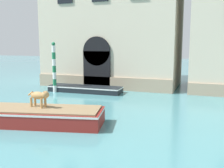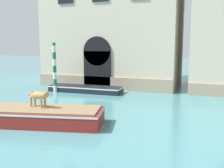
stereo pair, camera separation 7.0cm
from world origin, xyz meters
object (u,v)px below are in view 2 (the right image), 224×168
Objects in this scene: dog_on_deck at (39,96)px; boat_moored_near_palazzo at (85,89)px; boat_foreground at (10,114)px; mooring_pole_0 at (54,67)px.

dog_on_deck reaches higher than boat_moored_near_palazzo.
boat_foreground is 1.55m from dog_on_deck.
mooring_pole_0 is at bearing 94.37° from boat_foreground.
boat_foreground is at bearing -90.03° from boat_moored_near_palazzo.
boat_moored_near_palazzo is (-0.17, 7.79, -0.15)m from boat_foreground.
boat_moored_near_palazzo is 2.66m from mooring_pole_0.
boat_moored_near_palazzo is 1.51× the size of mooring_pole_0.
mooring_pole_0 reaches higher than boat_foreground.
dog_on_deck is at bearing 5.69° from boat_foreground.
boat_foreground is 7.79m from boat_moored_near_palazzo.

